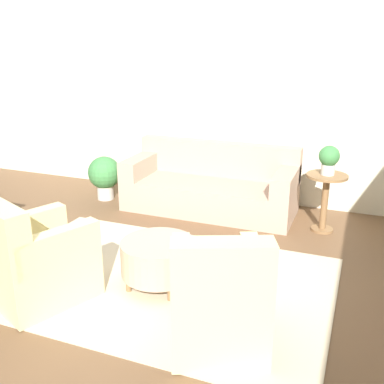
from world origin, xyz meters
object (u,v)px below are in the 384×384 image
at_px(armchair_left, 35,262).
at_px(potted_plant_on_side_table, 329,158).
at_px(ottoman_table, 158,258).
at_px(couch, 211,187).
at_px(side_table, 325,194).
at_px(armchair_right, 218,300).
at_px(potted_plant_floor, 104,175).

bearing_deg(armchair_left, potted_plant_on_side_table, 48.86).
bearing_deg(ottoman_table, armchair_left, -145.57).
distance_m(couch, potted_plant_on_side_table, 1.63).
relative_size(armchair_left, side_table, 1.43).
height_order(side_table, potted_plant_on_side_table, potted_plant_on_side_table).
relative_size(couch, armchair_right, 2.23).
relative_size(armchair_right, potted_plant_floor, 1.62).
height_order(ottoman_table, potted_plant_on_side_table, potted_plant_on_side_table).
xyz_separation_m(couch, potted_plant_on_side_table, (1.51, -0.20, 0.59)).
height_order(armchair_left, potted_plant_floor, armchair_left).
height_order(potted_plant_on_side_table, potted_plant_floor, potted_plant_on_side_table).
xyz_separation_m(couch, potted_plant_floor, (-1.56, -0.16, 0.05)).
bearing_deg(potted_plant_floor, armchair_right, -44.86).
bearing_deg(armchair_left, ottoman_table, 34.43).
distance_m(armchair_right, potted_plant_floor, 3.61).
xyz_separation_m(armchair_left, side_table, (2.19, 2.51, 0.10)).
bearing_deg(armchair_left, armchair_right, 0.00).
bearing_deg(potted_plant_on_side_table, couch, 172.38).
bearing_deg(armchair_right, armchair_left, 180.00).
relative_size(armchair_right, ottoman_table, 1.46).
bearing_deg(side_table, couch, 172.38).
bearing_deg(ottoman_table, armchair_right, -38.02).
height_order(armchair_right, potted_plant_floor, armchair_right).
distance_m(couch, ottoman_table, 2.11).
bearing_deg(side_table, ottoman_table, -124.38).
distance_m(armchair_left, armchair_right, 1.68).
height_order(armchair_right, side_table, armchair_right).
xyz_separation_m(ottoman_table, potted_plant_on_side_table, (1.30, 1.89, 0.62)).
relative_size(armchair_right, side_table, 1.43).
bearing_deg(couch, armchair_right, -69.84).
xyz_separation_m(couch, side_table, (1.51, -0.20, 0.16)).
bearing_deg(couch, ottoman_table, -84.27).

